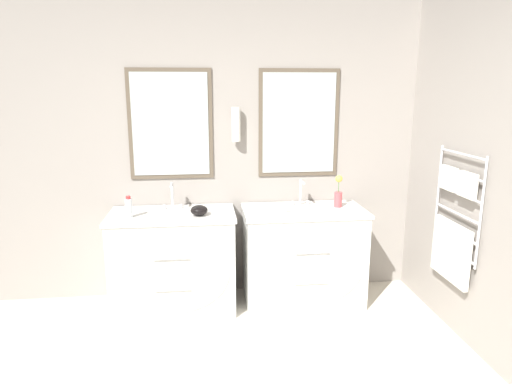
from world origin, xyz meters
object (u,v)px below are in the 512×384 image
(vanity_left, at_px, (174,262))
(amenity_bowl, at_px, (199,210))
(toiletry_bottle, at_px, (129,208))
(flower_vase, at_px, (338,194))
(vanity_right, at_px, (304,256))

(vanity_left, height_order, amenity_bowl, amenity_bowl)
(vanity_left, relative_size, toiletry_bottle, 5.88)
(vanity_left, xyz_separation_m, toiletry_bottle, (-0.33, -0.06, 0.50))
(flower_vase, bearing_deg, amenity_bowl, -173.57)
(toiletry_bottle, bearing_deg, amenity_bowl, 0.13)
(vanity_right, bearing_deg, vanity_left, 180.00)
(vanity_left, xyz_separation_m, vanity_right, (1.12, 0.00, 0.00))
(vanity_left, height_order, vanity_right, same)
(vanity_left, xyz_separation_m, amenity_bowl, (0.23, -0.06, 0.46))
(toiletry_bottle, xyz_separation_m, amenity_bowl, (0.56, 0.00, -0.04))
(vanity_left, distance_m, vanity_right, 1.12)
(amenity_bowl, relative_size, flower_vase, 0.50)
(amenity_bowl, bearing_deg, toiletry_bottle, -179.87)
(toiletry_bottle, distance_m, flower_vase, 1.76)
(vanity_left, bearing_deg, amenity_bowl, -13.81)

